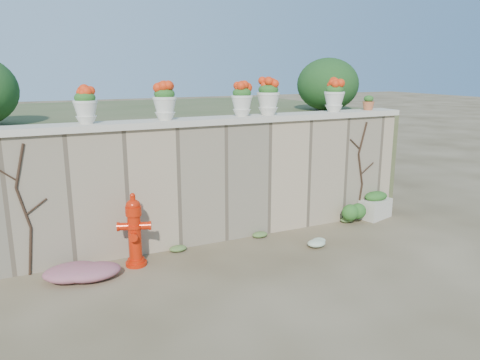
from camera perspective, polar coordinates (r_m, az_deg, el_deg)
ground at (r=6.62m, az=0.84°, el=-12.43°), size 80.00×80.00×0.00m
stone_wall at (r=7.83m, az=-5.00°, el=-0.52°), size 8.00×0.40×2.00m
wall_cap at (r=7.65m, az=-5.16°, el=7.13°), size 8.10×0.52×0.10m
raised_fill at (r=10.83m, az=-11.01°, el=3.21°), size 9.00×6.00×2.00m
back_shrub_right at (r=10.30m, az=10.65°, el=11.39°), size 1.30×1.30×1.10m
vine_left at (r=7.16m, az=-24.79°, el=-3.18°), size 0.60×0.04×1.91m
vine_right at (r=9.27m, az=14.53°, el=1.24°), size 0.60×0.04×1.91m
fire_hydrant at (r=7.12m, az=-12.75°, el=-5.95°), size 0.48×0.34×1.12m
planter_box at (r=9.61m, az=16.17°, el=-3.02°), size 0.72×0.54×0.53m
green_shrub at (r=9.12m, az=13.64°, el=-3.61°), size 0.56×0.50×0.53m
magenta_clump at (r=7.03m, az=-18.29°, el=-10.31°), size 1.01×0.68×0.27m
white_flowers at (r=7.94m, az=9.40°, el=-7.42°), size 0.45×0.36×0.16m
urn_pot_1 at (r=7.20m, az=-18.34°, el=8.66°), size 0.35×0.35×0.54m
urn_pot_2 at (r=7.45m, az=-9.16°, el=9.44°), size 0.37×0.37×0.58m
urn_pot_3 at (r=7.93m, az=0.23°, el=9.79°), size 0.36×0.36×0.56m
urn_pot_4 at (r=8.16m, az=3.46°, el=10.08°), size 0.40×0.40×0.62m
urn_pot_5 at (r=8.92m, az=11.43°, el=10.04°), size 0.38×0.38×0.59m
terracotta_pot at (r=9.43m, az=15.38°, el=8.98°), size 0.23×0.23×0.27m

